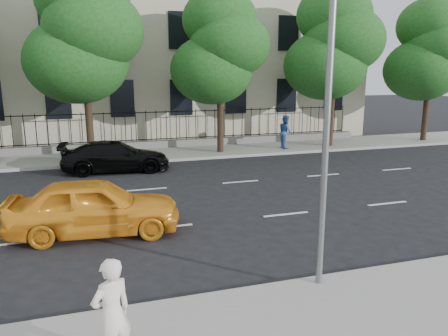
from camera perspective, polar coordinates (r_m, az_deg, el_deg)
The scene contains 14 objects.
ground at distance 11.29m, azimuth -5.20°, elevation -11.95°, with size 120.00×120.00×0.00m, color black.
far_sidewalk at distance 24.58m, azimuth -12.25°, elevation 1.61°, with size 60.00×4.00×0.15m, color gray.
lane_markings at distance 15.67m, azimuth -8.96°, elevation -4.87°, with size 49.60×4.62×0.01m, color silver, non-canonical shape.
masonry_building at distance 33.34m, azimuth -14.59°, elevation 19.81°, with size 34.60×12.11×18.50m.
iron_fence at distance 26.15m, azimuth -12.67°, elevation 3.52°, with size 30.00×0.50×2.20m.
street_light at distance 9.48m, azimuth 12.07°, elevation 15.13°, with size 0.25×3.32×8.05m.
tree_c at distance 23.47m, azimuth -17.82°, elevation 16.34°, with size 5.89×5.50×9.80m.
tree_d at distance 24.50m, azimuth -0.52°, elevation 15.41°, with size 5.34×4.94×8.84m.
tree_e at distance 27.39m, azimuth 14.17°, elevation 15.51°, with size 5.71×5.31×9.46m.
tree_f at distance 31.57m, azimuth 25.36°, elevation 13.70°, with size 5.52×5.12×9.01m.
yellow_taxi at distance 13.22m, azimuth -16.58°, elevation -4.85°, with size 1.96×4.87×1.66m, color orange.
black_sedan at distance 21.07m, azimuth -13.98°, elevation 1.47°, with size 2.02×4.97×1.44m, color black.
woman_near at distance 7.23m, azimuth -14.46°, elevation -18.02°, with size 0.66×0.44×1.82m, color white.
pedestrian_far at distance 25.97m, azimuth 8.05°, elevation 4.71°, with size 0.95×0.74×1.95m, color #2F4E8D.
Camera 1 is at (-2.12, -10.04, 4.71)m, focal length 35.00 mm.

